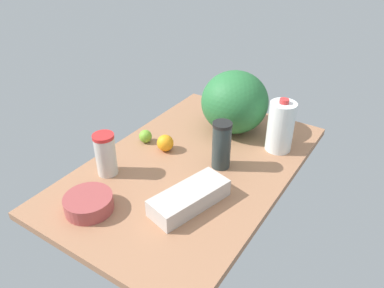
{
  "coord_description": "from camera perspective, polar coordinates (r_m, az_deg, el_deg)",
  "views": [
    {
      "loc": [
        -107.05,
        -69.69,
        93.08
      ],
      "look_at": [
        0.0,
        0.0,
        13.0
      ],
      "focal_mm": 35.0,
      "sensor_mm": 36.0,
      "label": 1
    }
  ],
  "objects": [
    {
      "name": "countertop",
      "position": [
        1.57,
        0.0,
        -3.55
      ],
      "size": [
        120.0,
        76.0,
        3.0
      ],
      "primitive_type": "cube",
      "color": "#9F6C4D",
      "rests_on": "ground"
    },
    {
      "name": "shaker_bottle",
      "position": [
        1.5,
        4.52,
        -0.16
      ],
      "size": [
        7.88,
        7.88,
        20.28
      ],
      "color": "#293535",
      "rests_on": "countertop"
    },
    {
      "name": "mixing_bowl",
      "position": [
        1.38,
        -15.46,
        -8.68
      ],
      "size": [
        17.18,
        17.18,
        5.69
      ],
      "primitive_type": "cylinder",
      "color": "#A24443",
      "rests_on": "countertop"
    },
    {
      "name": "milk_jug",
      "position": [
        1.65,
        13.35,
        2.62
      ],
      "size": [
        11.34,
        11.34,
        24.17
      ],
      "color": "white",
      "rests_on": "countertop"
    },
    {
      "name": "watermelon",
      "position": [
        1.76,
        6.52,
        6.37
      ],
      "size": [
        31.15,
        31.15,
        28.97
      ],
      "primitive_type": "ellipsoid",
      "color": "#286E37",
      "rests_on": "countertop"
    },
    {
      "name": "egg_carton",
      "position": [
        1.34,
        -0.38,
        -8.18
      ],
      "size": [
        32.1,
        19.24,
        6.64
      ],
      "primitive_type": "cube",
      "rotation": [
        0.0,
        0.0,
        -0.26
      ],
      "color": "beige",
      "rests_on": "countertop"
    },
    {
      "name": "tumbler_cup",
      "position": [
        1.5,
        -13.03,
        -1.53
      ],
      "size": [
        8.39,
        8.39,
        17.74
      ],
      "color": "beige",
      "rests_on": "countertop"
    },
    {
      "name": "orange_near_front",
      "position": [
        1.64,
        -4.1,
        0.16
      ],
      "size": [
        7.36,
        7.36,
        7.36
      ],
      "primitive_type": "sphere",
      "color": "orange",
      "rests_on": "countertop"
    },
    {
      "name": "lime_loose",
      "position": [
        1.71,
        -7.11,
        1.18
      ],
      "size": [
        5.88,
        5.88,
        5.88
      ],
      "primitive_type": "sphere",
      "color": "#6FAB30",
      "rests_on": "countertop"
    }
  ]
}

